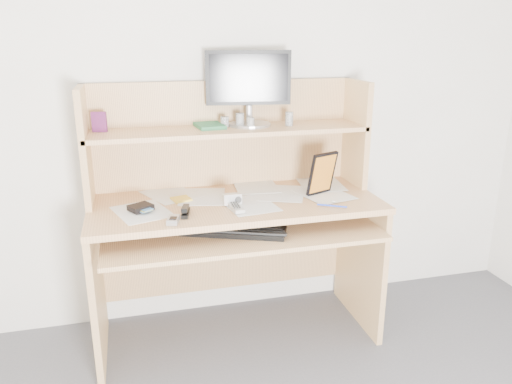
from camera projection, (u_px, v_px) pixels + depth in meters
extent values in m
cube|color=silver|center=(222.00, 90.00, 2.58)|extent=(3.60, 0.04, 2.50)
cube|color=tan|center=(236.00, 204.00, 2.44)|extent=(1.40, 0.60, 0.03)
cube|color=tan|center=(97.00, 289.00, 2.39)|extent=(0.03, 0.56, 0.72)
cube|color=tan|center=(360.00, 259.00, 2.71)|extent=(0.03, 0.56, 0.72)
cube|color=tan|center=(226.00, 254.00, 2.82)|extent=(1.34, 0.02, 0.41)
cube|color=tan|center=(242.00, 231.00, 2.35)|extent=(1.28, 0.55, 0.02)
cube|color=tan|center=(224.00, 134.00, 2.62)|extent=(1.40, 0.02, 0.55)
cube|color=tan|center=(85.00, 146.00, 2.33)|extent=(0.03, 0.30, 0.55)
cube|color=tan|center=(355.00, 133.00, 2.65)|extent=(0.03, 0.30, 0.55)
cube|color=tan|center=(229.00, 130.00, 2.47)|extent=(1.38, 0.30, 0.02)
cube|color=silver|center=(236.00, 200.00, 2.43)|extent=(1.32, 0.54, 0.01)
cube|color=black|center=(234.00, 230.00, 2.31)|extent=(0.51, 0.34, 0.02)
cube|color=black|center=(234.00, 226.00, 2.30)|extent=(0.48, 0.32, 0.01)
cube|color=#ABAAA5|center=(235.00, 206.00, 2.31)|extent=(0.06, 0.16, 0.02)
cube|color=#AFB0B2|center=(173.00, 219.00, 2.14)|extent=(0.07, 0.10, 0.02)
cube|color=black|center=(186.00, 210.00, 2.23)|extent=(0.05, 0.12, 0.04)
cube|color=black|center=(141.00, 207.00, 2.28)|extent=(0.13, 0.12, 0.02)
cube|color=yellow|center=(181.00, 199.00, 2.43)|extent=(0.10, 0.10, 0.01)
cube|color=silver|center=(233.00, 199.00, 2.35)|extent=(0.09, 0.03, 0.05)
cube|color=black|center=(322.00, 173.00, 2.48)|extent=(0.15, 0.08, 0.22)
cylinder|color=#1A38C4|center=(332.00, 206.00, 2.33)|extent=(0.12, 0.08, 0.01)
cube|color=maroon|center=(99.00, 122.00, 2.36)|extent=(0.07, 0.04, 0.10)
cube|color=#337F52|center=(210.00, 126.00, 2.48)|extent=(0.15, 0.19, 0.02)
cylinder|color=black|center=(251.00, 123.00, 2.46)|extent=(0.04, 0.04, 0.05)
cylinder|color=white|center=(240.00, 120.00, 2.50)|extent=(0.05, 0.05, 0.07)
cylinder|color=black|center=(225.00, 122.00, 2.49)|extent=(0.05, 0.05, 0.05)
cylinder|color=white|center=(289.00, 119.00, 2.52)|extent=(0.05, 0.05, 0.07)
cylinder|color=silver|center=(250.00, 124.00, 2.53)|extent=(0.21, 0.21, 0.01)
cylinder|color=silver|center=(249.00, 114.00, 2.53)|extent=(0.04, 0.04, 0.09)
cube|color=black|center=(248.00, 78.00, 2.49)|extent=(0.43, 0.08, 0.27)
cube|color=black|center=(249.00, 78.00, 2.47)|extent=(0.39, 0.06, 0.23)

